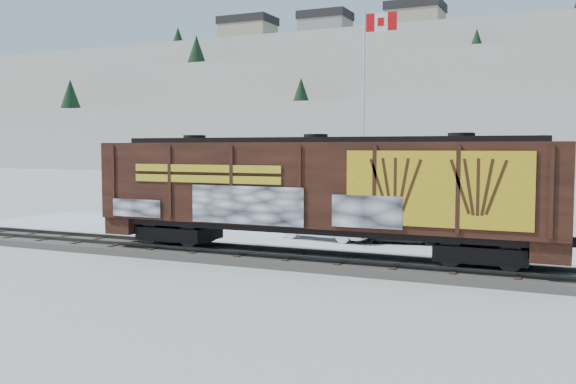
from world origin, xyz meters
The scene contains 9 objects.
ground centered at (0.00, 0.00, 0.00)m, with size 500.00×500.00×0.00m, color white.
rail_track centered at (0.00, 0.00, 0.15)m, with size 50.00×3.40×0.43m.
parking_strip centered at (0.00, 7.50, 0.01)m, with size 40.00×8.00×0.03m, color white.
hillside centered at (-0.05, 139.79, 14.37)m, with size 360.00×110.00×93.00m.
hopper_railcar centered at (2.71, -0.01, 2.86)m, with size 17.66×3.06×4.35m.
flagpole centered at (0.60, 12.75, 4.48)m, with size 2.30×0.90×12.03m.
car_silver centered at (-9.84, 6.92, 0.88)m, with size 2.01×4.99×1.70m, color #A3A5AA.
car_white centered at (0.77, 6.05, 0.82)m, with size 1.67×4.79×1.58m, color silver.
car_dark centered at (4.14, 6.57, 0.71)m, with size 1.91×4.69×1.36m, color black.
Camera 1 is at (11.64, -22.18, 4.40)m, focal length 40.00 mm.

